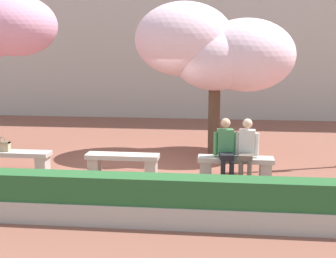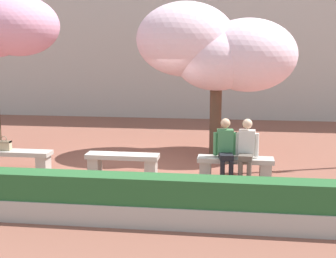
{
  "view_description": "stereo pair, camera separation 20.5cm",
  "coord_description": "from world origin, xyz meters",
  "views": [
    {
      "loc": [
        2.14,
        -9.9,
        2.86
      ],
      "look_at": [
        1.0,
        0.2,
        1.0
      ],
      "focal_mm": 50.0,
      "sensor_mm": 36.0,
      "label": 1
    },
    {
      "loc": [
        2.34,
        -9.87,
        2.86
      ],
      "look_at": [
        1.0,
        0.2,
        1.0
      ],
      "focal_mm": 50.0,
      "sensor_mm": 36.0,
      "label": 2
    }
  ],
  "objects": [
    {
      "name": "handbag",
      "position": [
        -2.76,
        -0.02,
        0.58
      ],
      "size": [
        0.3,
        0.15,
        0.34
      ],
      "color": "tan",
      "rests_on": "stone_bench_west_end"
    },
    {
      "name": "planter_hedge_foreground",
      "position": [
        0.0,
        -2.85,
        0.39
      ],
      "size": [
        11.16,
        0.5,
        0.8
      ],
      "color": "#ADA89E",
      "rests_on": "ground"
    },
    {
      "name": "ground_plane",
      "position": [
        0.0,
        0.0,
        0.0
      ],
      "size": [
        100.0,
        100.0,
        0.0
      ],
      "primitive_type": "plane",
      "color": "brown"
    },
    {
      "name": "stone_bench_center",
      "position": [
        2.49,
        0.0,
        0.3
      ],
      "size": [
        1.63,
        0.44,
        0.45
      ],
      "color": "#ADA89E",
      "rests_on": "ground"
    },
    {
      "name": "cherry_tree_main",
      "position": [
        1.99,
        2.16,
        2.68
      ],
      "size": [
        4.06,
        2.56,
        3.91
      ],
      "color": "#513828",
      "rests_on": "ground"
    },
    {
      "name": "stone_bench_west_end",
      "position": [
        -2.49,
        0.0,
        0.3
      ],
      "size": [
        1.63,
        0.44,
        0.45
      ],
      "color": "#ADA89E",
      "rests_on": "ground"
    },
    {
      "name": "person_seated_left",
      "position": [
        2.27,
        -0.05,
        0.7
      ],
      "size": [
        0.51,
        0.71,
        1.29
      ],
      "color": "black",
      "rests_on": "ground"
    },
    {
      "name": "person_seated_right",
      "position": [
        2.71,
        -0.05,
        0.7
      ],
      "size": [
        0.51,
        0.71,
        1.29
      ],
      "color": "black",
      "rests_on": "ground"
    },
    {
      "name": "stone_bench_near_west",
      "position": [
        -0.0,
        0.0,
        0.3
      ],
      "size": [
        1.63,
        0.44,
        0.45
      ],
      "color": "#ADA89E",
      "rests_on": "ground"
    }
  ]
}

